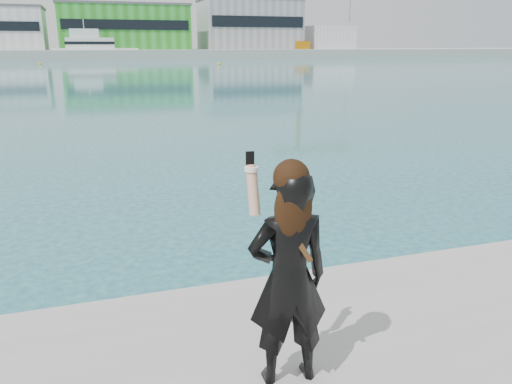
% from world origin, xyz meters
% --- Properties ---
extents(far_quay, '(320.00, 40.00, 2.00)m').
position_xyz_m(far_quay, '(0.00, 130.00, 1.00)').
color(far_quay, '#9E9E99').
rests_on(far_quay, ground).
extents(warehouse_green, '(30.60, 16.36, 10.50)m').
position_xyz_m(warehouse_green, '(8.00, 127.98, 7.26)').
color(warehouse_green, '#2E9124').
rests_on(warehouse_green, far_quay).
extents(warehouse_grey_right, '(25.50, 15.35, 12.50)m').
position_xyz_m(warehouse_grey_right, '(40.00, 127.98, 8.26)').
color(warehouse_grey_right, gray).
rests_on(warehouse_grey_right, far_quay).
extents(ancillary_shed, '(12.00, 10.00, 6.00)m').
position_xyz_m(ancillary_shed, '(62.00, 126.00, 5.00)').
color(ancillary_shed, silver).
rests_on(ancillary_shed, far_quay).
extents(flagpole_right, '(1.28, 0.16, 8.00)m').
position_xyz_m(flagpole_right, '(22.09, 121.00, 6.54)').
color(flagpole_right, silver).
rests_on(flagpole_right, far_quay).
extents(motor_yacht, '(17.94, 5.30, 8.33)m').
position_xyz_m(motor_yacht, '(0.07, 114.04, 2.34)').
color(motor_yacht, white).
rests_on(motor_yacht, ground).
extents(buoy_near, '(0.50, 0.50, 0.50)m').
position_xyz_m(buoy_near, '(18.80, 77.21, 0.00)').
color(buoy_near, yellow).
rests_on(buoy_near, ground).
extents(buoy_far, '(0.50, 0.50, 0.50)m').
position_xyz_m(buoy_far, '(-8.63, 87.51, 0.00)').
color(buoy_far, yellow).
rests_on(buoy_far, ground).
extents(woman, '(0.58, 0.41, 1.63)m').
position_xyz_m(woman, '(-0.21, -0.58, 1.62)').
color(woman, black).
rests_on(woman, near_quay).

